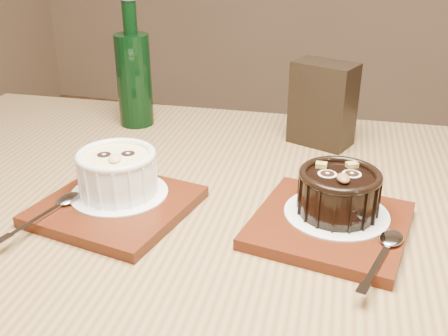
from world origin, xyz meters
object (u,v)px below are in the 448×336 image
object	(u,v)px
tray_right	(329,225)
green_bottle	(134,76)
tray_left	(116,206)
condiment_stand	(323,104)
table	(232,268)
ramekin_white	(117,171)
ramekin_dark	(339,190)

from	to	relation	value
tray_right	green_bottle	size ratio (longest dim) A/B	0.77
tray_left	condiment_stand	world-z (taller)	condiment_stand
table	ramekin_white	xyz separation A→B (m)	(-0.15, -0.02, 0.14)
table	ramekin_dark	size ratio (longest dim) A/B	12.43
table	ramekin_white	world-z (taller)	ramekin_white
tray_left	ramekin_dark	world-z (taller)	ramekin_dark
table	tray_right	size ratio (longest dim) A/B	6.94
table	ramekin_white	bearing A→B (deg)	-172.05
ramekin_white	condiment_stand	world-z (taller)	condiment_stand
table	condiment_stand	world-z (taller)	condiment_stand
tray_right	condiment_stand	distance (m)	0.29
ramekin_dark	condiment_stand	xyz separation A→B (m)	(-0.05, 0.26, 0.02)
ramekin_white	green_bottle	distance (m)	0.31
table	ramekin_dark	distance (m)	0.19
table	tray_right	world-z (taller)	tray_right
tray_left	ramekin_white	xyz separation A→B (m)	(-0.01, 0.02, 0.04)
table	tray_left	size ratio (longest dim) A/B	6.94
tray_left	ramekin_dark	distance (m)	0.29
table	ramekin_dark	bearing A→B (deg)	3.30
tray_left	ramekin_dark	size ratio (longest dim) A/B	1.79
ramekin_dark	tray_right	bearing A→B (deg)	-126.24
green_bottle	table	bearing A→B (deg)	-45.61
ramekin_white	green_bottle	xyz separation A→B (m)	(-0.11, 0.29, 0.04)
ramekin_white	ramekin_dark	size ratio (longest dim) A/B	1.04
tray_right	green_bottle	distance (m)	0.49
ramekin_dark	green_bottle	world-z (taller)	green_bottle
ramekin_white	ramekin_dark	xyz separation A→B (m)	(0.28, 0.03, -0.00)
tray_right	green_bottle	xyz separation A→B (m)	(-0.39, 0.28, 0.08)
condiment_stand	table	bearing A→B (deg)	-106.38
table	tray_left	world-z (taller)	tray_left
condiment_stand	green_bottle	distance (m)	0.34
table	condiment_stand	size ratio (longest dim) A/B	8.92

